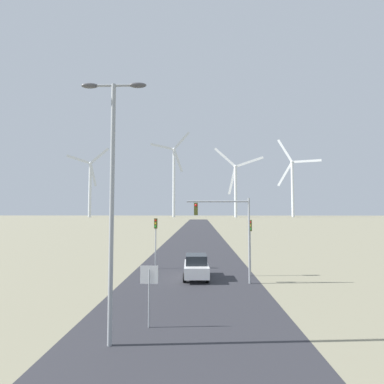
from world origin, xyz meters
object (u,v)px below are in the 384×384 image
at_px(stop_sign_near, 149,284).
at_px(traffic_light_post_near_left, 156,232).
at_px(car_approaching, 196,266).
at_px(streetlamp, 112,180).
at_px(wind_turbine_right, 292,182).
at_px(traffic_light_post_near_right, 250,235).
at_px(wind_turbine_far_left, 90,184).
at_px(traffic_light_mast_overhead, 227,222).
at_px(wind_turbine_left, 174,176).
at_px(wind_turbine_center, 236,185).

xyz_separation_m(stop_sign_near, traffic_light_post_near_left, (-1.69, 13.43, 1.36)).
bearing_deg(car_approaching, streetlamp, -105.75).
relative_size(stop_sign_near, wind_turbine_right, 0.04).
xyz_separation_m(traffic_light_post_near_left, wind_turbine_right, (78.41, 213.49, 24.52)).
bearing_deg(traffic_light_post_near_right, traffic_light_post_near_left, 160.71).
relative_size(car_approaching, wind_turbine_far_left, 0.08).
relative_size(stop_sign_near, car_approaching, 0.65).
height_order(traffic_light_mast_overhead, wind_turbine_right, wind_turbine_right).
bearing_deg(wind_turbine_far_left, streetlamp, -69.45).
height_order(streetlamp, wind_turbine_right, wind_turbine_right).
height_order(wind_turbine_far_left, wind_turbine_left, wind_turbine_left).
height_order(traffic_light_post_near_left, traffic_light_mast_overhead, traffic_light_mast_overhead).
xyz_separation_m(wind_turbine_left, wind_turbine_right, (94.89, 3.36, -4.88)).
bearing_deg(traffic_light_post_near_left, traffic_light_mast_overhead, -41.69).
xyz_separation_m(stop_sign_near, traffic_light_post_near_right, (6.30, 10.63, 1.33)).
bearing_deg(wind_turbine_right, traffic_light_mast_overhead, -108.33).
bearing_deg(stop_sign_near, traffic_light_mast_overhead, 62.36).
relative_size(streetlamp, stop_sign_near, 3.81).
relative_size(traffic_light_post_near_left, wind_turbine_left, 0.06).
xyz_separation_m(wind_turbine_center, wind_turbine_right, (46.92, 12.29, 2.92)).
bearing_deg(wind_turbine_right, wind_turbine_far_left, -175.04).
height_order(car_approaching, wind_turbine_left, wind_turbine_left).
bearing_deg(streetlamp, traffic_light_mast_overhead, 61.19).
xyz_separation_m(stop_sign_near, wind_turbine_center, (29.80, 214.62, 22.96)).
xyz_separation_m(traffic_light_post_near_left, traffic_light_post_near_right, (7.99, -2.80, -0.03)).
xyz_separation_m(stop_sign_near, traffic_light_mast_overhead, (4.26, 8.13, 2.44)).
bearing_deg(stop_sign_near, streetlamp, -123.73).
xyz_separation_m(streetlamp, traffic_light_mast_overhead, (5.47, 9.94, -2.06)).
bearing_deg(wind_turbine_far_left, traffic_light_mast_overhead, -67.23).
relative_size(wind_turbine_left, wind_turbine_center, 1.28).
xyz_separation_m(traffic_light_mast_overhead, car_approaching, (-2.25, 1.45, -3.43)).
bearing_deg(wind_turbine_right, traffic_light_post_near_left, -110.17).
xyz_separation_m(traffic_light_post_near_right, traffic_light_mast_overhead, (-2.04, -2.50, 1.11)).
relative_size(traffic_light_post_near_left, wind_turbine_far_left, 0.08).
bearing_deg(traffic_light_post_near_right, wind_turbine_left, 96.56).
distance_m(traffic_light_post_near_left, car_approaching, 5.83).
bearing_deg(wind_turbine_center, traffic_light_mast_overhead, -97.05).
bearing_deg(wind_turbine_right, wind_turbine_left, -177.98).
height_order(wind_turbine_center, wind_turbine_right, wind_turbine_right).
distance_m(stop_sign_near, traffic_light_mast_overhead, 9.50).
bearing_deg(wind_turbine_right, stop_sign_near, -108.68).
relative_size(wind_turbine_far_left, wind_turbine_right, 0.86).
distance_m(wind_turbine_far_left, wind_turbine_left, 64.83).
bearing_deg(traffic_light_mast_overhead, stop_sign_near, -117.64).
bearing_deg(car_approaching, traffic_light_mast_overhead, -32.70).
relative_size(traffic_light_post_near_left, traffic_light_post_near_right, 1.01).
height_order(stop_sign_near, traffic_light_post_near_left, traffic_light_post_near_left).
distance_m(car_approaching, wind_turbine_right, 231.38).
bearing_deg(traffic_light_post_near_left, traffic_light_post_near_right, -19.29).
bearing_deg(wind_turbine_center, stop_sign_near, -97.91).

